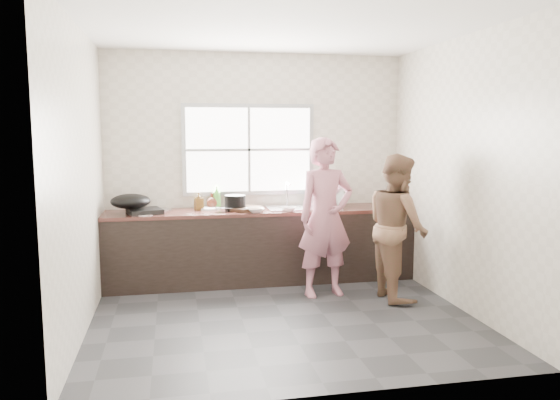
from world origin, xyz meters
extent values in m
cube|color=#2B2B2D|center=(0.00, 0.00, -0.01)|extent=(3.60, 3.20, 0.01)
cube|color=silver|center=(0.00, 0.00, 2.71)|extent=(3.60, 3.20, 0.01)
cube|color=beige|center=(0.00, 1.60, 1.35)|extent=(3.60, 0.01, 2.70)
cube|color=beige|center=(-1.80, 0.00, 1.35)|extent=(0.01, 3.20, 2.70)
cube|color=beige|center=(1.80, 0.00, 1.35)|extent=(0.01, 3.20, 2.70)
cube|color=silver|center=(0.00, -1.60, 1.35)|extent=(3.60, 0.01, 2.70)
cube|color=black|center=(0.00, 1.29, 0.41)|extent=(3.60, 0.62, 0.82)
cube|color=#3D1E19|center=(0.00, 1.29, 0.84)|extent=(3.60, 0.64, 0.04)
cube|color=silver|center=(0.35, 1.29, 0.86)|extent=(0.55, 0.45, 0.02)
cylinder|color=silver|center=(0.35, 1.49, 1.01)|extent=(0.02, 0.02, 0.30)
cube|color=#9EA0A5|center=(-0.10, 1.59, 1.55)|extent=(1.60, 0.05, 1.10)
cube|color=white|center=(-0.10, 1.57, 1.55)|extent=(1.50, 0.01, 1.00)
imported|color=#B26B7B|center=(0.59, 0.60, 0.80)|extent=(0.63, 0.47, 1.60)
imported|color=brown|center=(1.31, 0.37, 0.77)|extent=(0.60, 0.76, 1.55)
cylinder|color=black|center=(-0.18, 1.24, 0.88)|extent=(0.53, 0.53, 0.04)
cube|color=#ADAFB4|center=(-0.44, 1.19, 0.90)|extent=(0.20, 0.11, 0.01)
imported|color=silver|center=(-0.11, 1.08, 0.89)|extent=(0.25, 0.25, 0.05)
imported|color=silver|center=(0.72, 1.18, 0.89)|extent=(0.21, 0.21, 0.06)
imported|color=white|center=(0.29, 1.09, 0.89)|extent=(0.22, 0.22, 0.06)
cylinder|color=black|center=(-0.31, 1.29, 0.95)|extent=(0.31, 0.31, 0.18)
cylinder|color=white|center=(-0.60, 1.41, 0.87)|extent=(0.30, 0.30, 0.02)
imported|color=#458E2E|center=(-0.50, 1.52, 0.99)|extent=(0.12, 0.12, 0.27)
imported|color=#513914|center=(-0.72, 1.39, 0.96)|extent=(0.10, 0.11, 0.19)
imported|color=#411A10|center=(-0.55, 1.52, 0.94)|extent=(0.15, 0.15, 0.17)
cylinder|color=white|center=(-0.73, 1.46, 0.91)|extent=(0.09, 0.09, 0.11)
cube|color=black|center=(-1.33, 1.23, 0.89)|extent=(0.44, 0.44, 0.05)
ellipsoid|color=black|center=(-1.48, 1.22, 1.00)|extent=(0.57, 0.57, 0.16)
cube|color=silver|center=(0.80, 1.37, 1.03)|extent=(0.51, 0.41, 0.33)
cylinder|color=silver|center=(-1.34, 1.14, 0.87)|extent=(0.27, 0.27, 0.01)
cylinder|color=silver|center=(-1.17, 1.45, 0.87)|extent=(0.28, 0.28, 0.01)
camera|label=1|loc=(-1.01, -4.98, 1.79)|focal=35.00mm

